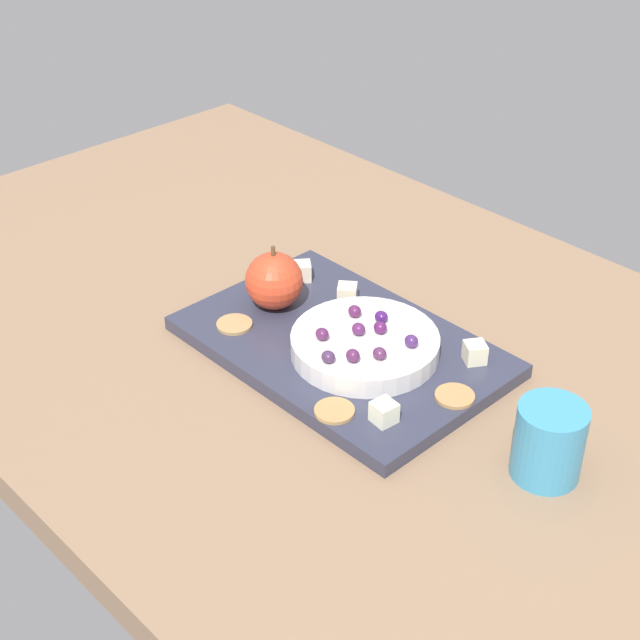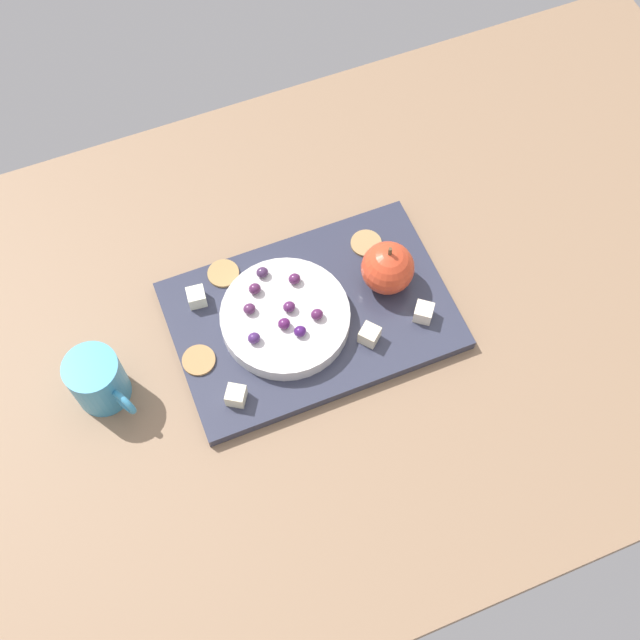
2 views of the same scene
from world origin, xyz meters
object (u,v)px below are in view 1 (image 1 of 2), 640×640
(serving_dish, at_px, (365,345))
(grape_4, at_px, (380,328))
(grape_0, at_px, (358,329))
(grape_5, at_px, (353,356))
(grape_8, at_px, (328,357))
(cup, at_px, (549,441))
(cracker_2, at_px, (334,411))
(grape_6, at_px, (381,317))
(cracker_0, at_px, (234,324))
(grape_3, at_px, (357,313))
(platter, at_px, (342,346))
(grape_1, at_px, (322,334))
(cheese_cube_0, at_px, (302,271))
(cracker_1, at_px, (452,398))
(cheese_cube_1, at_px, (347,294))
(apple_whole, at_px, (274,281))
(grape_2, at_px, (411,341))
(cheese_cube_2, at_px, (384,412))
(cheese_cube_3, at_px, (475,352))
(grape_7, at_px, (380,353))

(serving_dish, distance_m, grape_4, 0.03)
(grape_0, bearing_deg, grape_5, 127.82)
(grape_8, xyz_separation_m, cup, (-0.24, -0.07, -0.01))
(serving_dish, xyz_separation_m, cracker_2, (-0.05, 0.10, -0.01))
(grape_6, bearing_deg, cracker_2, 114.31)
(cracker_0, height_order, grape_3, grape_3)
(platter, bearing_deg, grape_1, 101.66)
(cheese_cube_0, xyz_separation_m, grape_0, (-0.16, 0.06, 0.02))
(cracker_1, relative_size, cup, 0.46)
(grape_3, bearing_deg, grape_0, 136.58)
(platter, distance_m, cheese_cube_0, 0.15)
(cheese_cube_1, bearing_deg, grape_4, 154.86)
(apple_whole, distance_m, grape_0, 0.14)
(grape_1, bearing_deg, cracker_1, -162.83)
(serving_dish, height_order, grape_2, grape_2)
(cheese_cube_1, distance_m, grape_4, 0.11)
(grape_0, bearing_deg, grape_2, -156.10)
(cracker_1, distance_m, grape_5, 0.12)
(cheese_cube_1, relative_size, cracker_2, 0.54)
(apple_whole, height_order, grape_6, apple_whole)
(platter, distance_m, cracker_0, 0.13)
(cracker_0, distance_m, grape_4, 0.18)
(grape_1, bearing_deg, grape_8, 144.97)
(cup, bearing_deg, grape_6, -7.42)
(grape_8, bearing_deg, grape_3, -65.14)
(cheese_cube_0, distance_m, grape_8, 0.22)
(grape_3, distance_m, grape_5, 0.09)
(cheese_cube_2, bearing_deg, grape_6, -45.30)
(cup, bearing_deg, grape_2, -6.01)
(grape_3, bearing_deg, apple_whole, 13.22)
(apple_whole, relative_size, cracker_0, 1.64)
(cheese_cube_2, relative_size, cracker_0, 0.54)
(serving_dish, xyz_separation_m, cheese_cube_2, (-0.10, 0.07, -0.00))
(cracker_1, height_order, grape_8, grape_8)
(platter, distance_m, cheese_cube_3, 0.16)
(cracker_1, distance_m, grape_7, 0.09)
(grape_1, xyz_separation_m, grape_6, (-0.02, -0.07, -0.00))
(grape_1, height_order, grape_3, same)
(cheese_cube_1, distance_m, grape_1, 0.12)
(grape_4, bearing_deg, platter, 21.41)
(apple_whole, xyz_separation_m, cup, (-0.39, -0.01, -0.01))
(grape_8, bearing_deg, cup, -164.69)
(apple_whole, xyz_separation_m, grape_0, (-0.14, -0.00, -0.00))
(serving_dish, distance_m, grape_7, 0.05)
(cup, bearing_deg, apple_whole, 1.17)
(cracker_0, bearing_deg, grape_0, -153.78)
(grape_5, relative_size, grape_7, 1.00)
(cheese_cube_1, distance_m, cheese_cube_3, 0.19)
(cracker_1, xyz_separation_m, grape_5, (0.10, 0.05, 0.03))
(cracker_0, distance_m, grape_5, 0.18)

